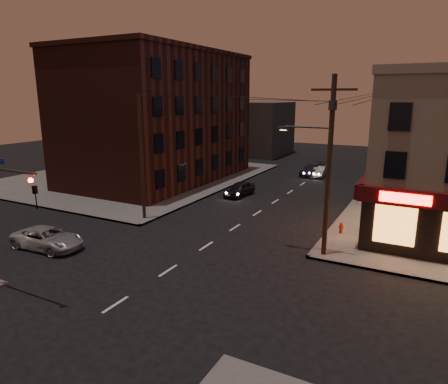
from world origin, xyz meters
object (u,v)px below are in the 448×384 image
Objects in this scene: sedan_near at (240,189)px; fire_hydrant at (341,227)px; suv_cross at (47,238)px; sedan_mid at (319,171)px; sedan_far at (313,169)px.

fire_hydrant is at bearing -26.75° from sedan_near.
sedan_near reaches higher than suv_cross.
sedan_far is at bearing 150.70° from sedan_mid.
sedan_near is 5.15× the size of fire_hydrant.
sedan_near is at bearing -18.50° from suv_cross.
fire_hydrant is at bearing -58.14° from suv_cross.
sedan_far is (-0.85, 0.39, 0.10)m from sedan_mid.
suv_cross is at bearing -144.99° from fire_hydrant.
suv_cross is at bearing -111.39° from sedan_mid.
sedan_near is 0.80× the size of sedan_far.
sedan_far is at bearing 110.65° from fire_hydrant.
sedan_near is 13.01m from sedan_mid.
sedan_mid is at bearing -19.88° from sedan_far.
sedan_mid reaches higher than fire_hydrant.
suv_cross is 1.19× the size of sedan_near.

